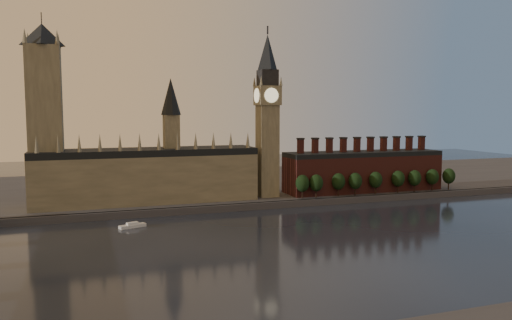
{
  "coord_description": "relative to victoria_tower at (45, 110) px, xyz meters",
  "views": [
    {
      "loc": [
        -99.75,
        -186.27,
        57.94
      ],
      "look_at": [
        -16.59,
        55.0,
        33.18
      ],
      "focal_mm": 35.0,
      "sensor_mm": 36.0,
      "label": 1
    }
  ],
  "objects": [
    {
      "name": "embankment_tree_5",
      "position": [
        217.37,
        -20.56,
        -45.62
      ],
      "size": [
        8.6,
        8.6,
        14.88
      ],
      "color": "black",
      "rests_on": "north_bank"
    },
    {
      "name": "palace_of_westminster",
      "position": [
        55.59,
        -0.09,
        -37.46
      ],
      "size": [
        130.0,
        30.3,
        74.0
      ],
      "color": "gray",
      "rests_on": "north_bank"
    },
    {
      "name": "embankment_tree_1",
      "position": [
        156.8,
        -21.08,
        -45.62
      ],
      "size": [
        8.6,
        8.6,
        14.88
      ],
      "color": "black",
      "rests_on": "north_bank"
    },
    {
      "name": "river_boat",
      "position": [
        41.65,
        -48.66,
        -58.06
      ],
      "size": [
        13.88,
        7.84,
        2.67
      ],
      "rotation": [
        0.0,
        0.0,
        0.32
      ],
      "color": "silver",
      "rests_on": "ground"
    },
    {
      "name": "big_ben",
      "position": [
        130.0,
        -5.0,
        -2.26
      ],
      "size": [
        15.0,
        15.0,
        107.0
      ],
      "color": "gray",
      "rests_on": "north_bank"
    },
    {
      "name": "embankment_tree_4",
      "position": [
        200.04,
        -20.61,
        -45.62
      ],
      "size": [
        8.6,
        8.6,
        14.88
      ],
      "color": "black",
      "rests_on": "north_bank"
    },
    {
      "name": "embankment_tree_8",
      "position": [
        258.62,
        -20.61,
        -45.62
      ],
      "size": [
        8.6,
        8.6,
        14.88
      ],
      "color": "black",
      "rests_on": "north_bank"
    },
    {
      "name": "north_bank",
      "position": [
        120.0,
        63.04,
        -57.09
      ],
      "size": [
        900.0,
        182.0,
        4.0
      ],
      "color": "#434348",
      "rests_on": "ground"
    },
    {
      "name": "embankment_tree_7",
      "position": [
        245.12,
        -20.33,
        -45.62
      ],
      "size": [
        8.6,
        8.6,
        14.88
      ],
      "color": "black",
      "rests_on": "north_bank"
    },
    {
      "name": "chimney_block",
      "position": [
        200.0,
        -5.0,
        -41.27
      ],
      "size": [
        110.0,
        25.0,
        37.0
      ],
      "color": "maroon",
      "rests_on": "north_bank"
    },
    {
      "name": "embankment_tree_3",
      "position": [
        184.58,
        -21.15,
        -45.62
      ],
      "size": [
        8.6,
        8.6,
        14.88
      ],
      "color": "black",
      "rests_on": "north_bank"
    },
    {
      "name": "embankment_tree_2",
      "position": [
        173.16,
        -19.7,
        -45.62
      ],
      "size": [
        8.6,
        8.6,
        14.88
      ],
      "color": "black",
      "rests_on": "north_bank"
    },
    {
      "name": "embankment_tree_6",
      "position": [
        229.83,
        -21.44,
        -45.62
      ],
      "size": [
        8.6,
        8.6,
        14.88
      ],
      "color": "black",
      "rests_on": "north_bank"
    },
    {
      "name": "embankment_tree_0",
      "position": [
        147.88,
        -19.88,
        -45.62
      ],
      "size": [
        8.6,
        8.6,
        14.88
      ],
      "color": "black",
      "rests_on": "north_bank"
    },
    {
      "name": "ground",
      "position": [
        120.0,
        -115.0,
        -59.09
      ],
      "size": [
        900.0,
        900.0,
        0.0
      ],
      "primitive_type": "plane",
      "color": "black",
      "rests_on": "ground"
    },
    {
      "name": "victoria_tower",
      "position": [
        0.0,
        0.0,
        0.0
      ],
      "size": [
        24.0,
        24.0,
        108.0
      ],
      "color": "gray",
      "rests_on": "north_bank"
    }
  ]
}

